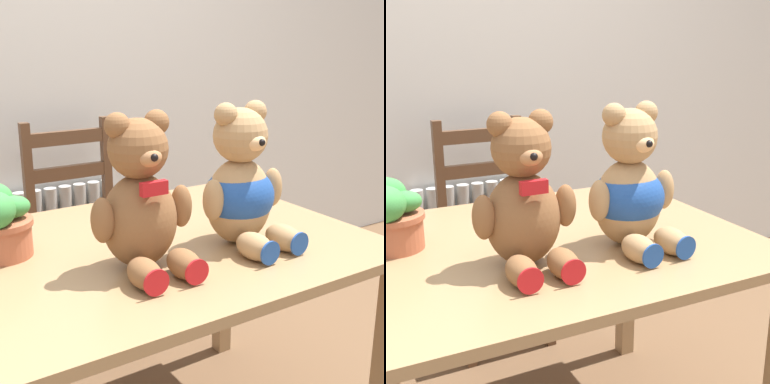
# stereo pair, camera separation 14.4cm
# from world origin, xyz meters

# --- Properties ---
(wall_back) EXTENTS (8.00, 0.04, 2.60)m
(wall_back) POSITION_xyz_m (0.00, 1.67, 1.30)
(wall_back) COLOR silver
(wall_back) RESTS_ON ground_plane
(radiator) EXTENTS (0.59, 0.10, 0.66)m
(radiator) POSITION_xyz_m (0.07, 1.60, 0.30)
(radiator) COLOR beige
(radiator) RESTS_ON ground_plane
(dining_table) EXTENTS (1.18, 0.94, 0.76)m
(dining_table) POSITION_xyz_m (0.00, 0.47, 0.66)
(dining_table) COLOR #9E7A51
(dining_table) RESTS_ON ground_plane
(wooden_chair_behind) EXTENTS (0.41, 0.40, 1.00)m
(wooden_chair_behind) POSITION_xyz_m (0.08, 1.33, 0.48)
(wooden_chair_behind) COLOR brown
(wooden_chair_behind) RESTS_ON ground_plane
(teddy_bear_left) EXTENTS (0.28, 0.28, 0.41)m
(teddy_bear_left) POSITION_xyz_m (-0.13, 0.33, 0.94)
(teddy_bear_left) COLOR brown
(teddy_bear_left) RESTS_ON dining_table
(teddy_bear_right) EXTENTS (0.29, 0.30, 0.41)m
(teddy_bear_right) POSITION_xyz_m (0.19, 0.34, 0.93)
(teddy_bear_right) COLOR tan
(teddy_bear_right) RESTS_ON dining_table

